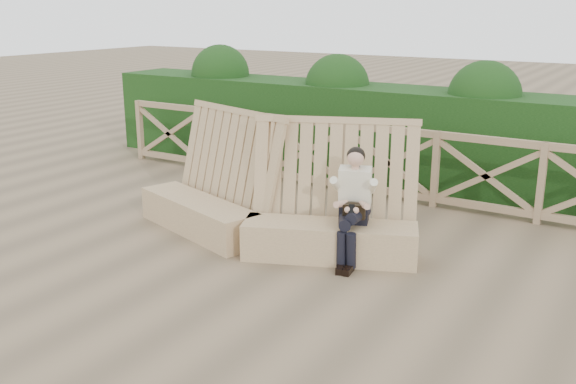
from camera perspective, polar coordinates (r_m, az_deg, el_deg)
The scene contains 5 objects.
ground at distance 6.82m, azimuth -3.12°, elevation -7.86°, with size 60.00×60.00×0.00m, color brown.
bench at distance 7.75m, azimuth -2.14°, elevation -1.76°, with size 3.85×1.43×1.55m.
woman at distance 7.16m, azimuth 5.82°, elevation -0.81°, with size 0.48×0.81×1.29m.
guardrail at distance 9.57m, azimuth 8.90°, elevation 2.58°, with size 10.10×0.09×1.10m.
hedge at distance 10.62m, azimuth 11.52°, elevation 4.88°, with size 12.00×1.20×1.50m, color black.
Camera 1 is at (3.59, -5.09, 2.78)m, focal length 40.00 mm.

